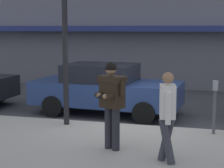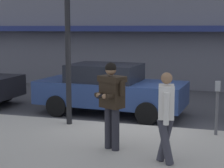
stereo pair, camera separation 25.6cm
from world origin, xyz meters
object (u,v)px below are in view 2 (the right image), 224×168
Objects in this scene: parking_meter at (217,100)px; street_lamp_post at (67,7)px; parked_sedan_mid at (109,89)px; man_texting_on_phone at (112,96)px; pedestrian_in_light_coat at (166,112)px.

street_lamp_post is at bearing -179.23° from parking_meter.
parking_meter is (3.70, 0.05, -2.17)m from street_lamp_post.
parking_meter is (3.21, -1.93, 0.18)m from parked_sedan_mid.
street_lamp_post is at bearing 134.96° from man_texting_on_phone.
pedestrian_in_light_coat is at bearing -36.85° from street_lamp_post.
pedestrian_in_light_coat is 2.35m from parking_meter.
street_lamp_post reaches higher than parked_sedan_mid.
parked_sedan_mid is 3.11m from street_lamp_post.
man_texting_on_phone is at bearing 158.45° from pedestrian_in_light_coat.
street_lamp_post is (-1.66, 1.66, 1.89)m from man_texting_on_phone.
man_texting_on_phone is (1.17, -3.64, 0.46)m from parked_sedan_mid.
pedestrian_in_light_coat is 4.09m from street_lamp_post.
man_texting_on_phone is 1.42× the size of parking_meter.
pedestrian_in_light_coat is (1.18, -0.47, -0.14)m from man_texting_on_phone.
street_lamp_post is at bearing 143.15° from pedestrian_in_light_coat.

